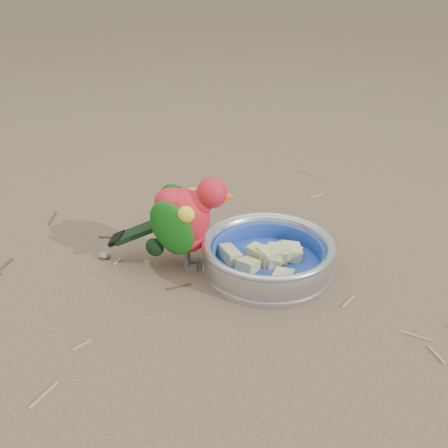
{
  "coord_description": "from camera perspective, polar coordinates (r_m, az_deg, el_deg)",
  "views": [
    {
      "loc": [
        -0.11,
        -0.73,
        0.49
      ],
      "look_at": [
        0.03,
        0.04,
        0.08
      ],
      "focal_mm": 40.0,
      "sensor_mm": 36.0,
      "label": 1
    }
  ],
  "objects": [
    {
      "name": "ground_debris",
      "position": [
        0.97,
        -2.49,
        -2.69
      ],
      "size": [
        0.9,
        0.8,
        0.01
      ],
      "primitive_type": null,
      "color": "#9A8B4F",
      "rests_on": "ground"
    },
    {
      "name": "fruit_wedges",
      "position": [
        0.89,
        5.04,
        -3.67
      ],
      "size": [
        0.14,
        0.14,
        0.03
      ],
      "primitive_type": null,
      "color": "tan",
      "rests_on": "food_bowl"
    },
    {
      "name": "ground",
      "position": [
        0.89,
        -1.43,
        -6.02
      ],
      "size": [
        60.0,
        60.0,
        0.0
      ],
      "primitive_type": "plane",
      "color": "brown"
    },
    {
      "name": "bowl_wall",
      "position": [
        0.89,
        5.06,
        -3.28
      ],
      "size": [
        0.23,
        0.23,
        0.04
      ],
      "primitive_type": null,
      "color": "#B2B2BA",
      "rests_on": "food_bowl"
    },
    {
      "name": "food_bowl",
      "position": [
        0.91,
        4.98,
        -4.92
      ],
      "size": [
        0.23,
        0.23,
        0.02
      ],
      "primitive_type": "cylinder",
      "color": "#B2B2BA",
      "rests_on": "ground"
    },
    {
      "name": "lory_parrot",
      "position": [
        0.88,
        -4.63,
        -0.08
      ],
      "size": [
        0.23,
        0.15,
        0.17
      ],
      "primitive_type": null,
      "rotation": [
        0.0,
        0.0,
        -1.84
      ],
      "color": "red",
      "rests_on": "ground"
    }
  ]
}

